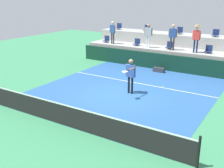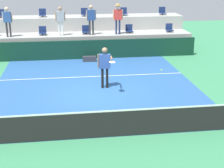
# 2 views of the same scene
# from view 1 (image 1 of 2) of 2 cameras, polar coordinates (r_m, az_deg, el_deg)

# --- Properties ---
(ground_plane) EXTENTS (40.00, 40.00, 0.00)m
(ground_plane) POSITION_cam_1_polar(r_m,az_deg,el_deg) (14.07, 1.09, -2.44)
(ground_plane) COLOR #388456
(court_inner_paint) EXTENTS (9.00, 10.00, 0.01)m
(court_inner_paint) POSITION_cam_1_polar(r_m,az_deg,el_deg) (14.89, 3.08, -1.28)
(court_inner_paint) COLOR #285693
(court_inner_paint) RESTS_ON ground_plane
(court_service_line) EXTENTS (9.00, 0.06, 0.00)m
(court_service_line) POSITION_cam_1_polar(r_m,az_deg,el_deg) (16.06, 5.51, 0.15)
(court_service_line) COLOR white
(court_service_line) RESTS_ON ground_plane
(tennis_net) EXTENTS (10.48, 0.08, 1.07)m
(tennis_net) POSITION_cam_1_polar(r_m,az_deg,el_deg) (10.90, -9.85, -6.25)
(tennis_net) COLOR black
(tennis_net) RESTS_ON ground_plane
(sponsor_backboard) EXTENTS (13.00, 0.16, 1.10)m
(sponsor_backboard) POSITION_cam_1_polar(r_m,az_deg,el_deg) (19.09, 10.44, 4.55)
(sponsor_backboard) COLOR #0F3323
(sponsor_backboard) RESTS_ON ground_plane
(seating_tier_lower) EXTENTS (13.00, 1.80, 1.25)m
(seating_tier_lower) POSITION_cam_1_polar(r_m,az_deg,el_deg) (20.26, 11.84, 5.46)
(seating_tier_lower) COLOR #9E9E99
(seating_tier_lower) RESTS_ON ground_plane
(seating_tier_upper) EXTENTS (13.00, 1.80, 2.10)m
(seating_tier_upper) POSITION_cam_1_polar(r_m,az_deg,el_deg) (21.84, 13.60, 7.39)
(seating_tier_upper) COLOR #9E9E99
(seating_tier_upper) RESTS_ON ground_plane
(stadium_chair_lower_far_left) EXTENTS (0.44, 0.40, 0.52)m
(stadium_chair_lower_far_left) POSITION_cam_1_polar(r_m,az_deg,el_deg) (22.43, -1.18, 9.24)
(stadium_chair_lower_far_left) COLOR #2D2D33
(stadium_chair_lower_far_left) RESTS_ON seating_tier_lower
(stadium_chair_lower_left) EXTENTS (0.44, 0.40, 0.52)m
(stadium_chair_lower_left) POSITION_cam_1_polar(r_m,az_deg,el_deg) (21.06, 5.18, 8.58)
(stadium_chair_lower_left) COLOR #2D2D33
(stadium_chair_lower_left) RESTS_ON seating_tier_lower
(stadium_chair_lower_center) EXTENTS (0.44, 0.40, 0.52)m
(stadium_chair_lower_center) POSITION_cam_1_polar(r_m,az_deg,el_deg) (20.04, 11.89, 7.78)
(stadium_chair_lower_center) COLOR #2D2D33
(stadium_chair_lower_center) RESTS_ON seating_tier_lower
(stadium_chair_lower_right) EXTENTS (0.44, 0.40, 0.52)m
(stadium_chair_lower_right) POSITION_cam_1_polar(r_m,az_deg,el_deg) (19.29, 19.48, 6.73)
(stadium_chair_lower_right) COLOR #2D2D33
(stadium_chair_lower_right) RESTS_ON seating_tier_lower
(stadium_chair_upper_far_left) EXTENTS (0.44, 0.40, 0.52)m
(stadium_chair_upper_far_left) POSITION_cam_1_polar(r_m,az_deg,el_deg) (23.78, 1.41, 11.82)
(stadium_chair_upper_far_left) COLOR #2D2D33
(stadium_chair_upper_far_left) RESTS_ON seating_tier_upper
(stadium_chair_upper_left) EXTENTS (0.44, 0.40, 0.52)m
(stadium_chair_upper_left) POSITION_cam_1_polar(r_m,az_deg,el_deg) (22.57, 7.25, 11.34)
(stadium_chair_upper_left) COLOR #2D2D33
(stadium_chair_upper_left) RESTS_ON seating_tier_upper
(stadium_chair_upper_center) EXTENTS (0.44, 0.40, 0.52)m
(stadium_chair_upper_center) POSITION_cam_1_polar(r_m,az_deg,el_deg) (21.58, 13.87, 10.65)
(stadium_chair_upper_center) COLOR #2D2D33
(stadium_chair_upper_center) RESTS_ON seating_tier_upper
(stadium_chair_upper_right) EXTENTS (0.44, 0.40, 0.52)m
(stadium_chair_upper_right) POSITION_cam_1_polar(r_m,az_deg,el_deg) (20.91, 20.77, 9.78)
(stadium_chair_upper_right) COLOR #2D2D33
(stadium_chair_upper_right) RESTS_ON seating_tier_upper
(tennis_player) EXTENTS (0.65, 1.28, 1.83)m
(tennis_player) POSITION_cam_1_polar(r_m,az_deg,el_deg) (14.07, 3.87, 2.39)
(tennis_player) COLOR black
(tennis_player) RESTS_ON ground_plane
(spectator_in_grey) EXTENTS (0.61, 0.27, 1.74)m
(spectator_in_grey) POSITION_cam_1_polar(r_m,az_deg,el_deg) (21.54, 0.14, 11.12)
(spectator_in_grey) COLOR #2D2D33
(spectator_in_grey) RESTS_ON seating_tier_lower
(spectator_leaning_on_rail) EXTENTS (0.60, 0.26, 1.71)m
(spectator_leaning_on_rail) POSITION_cam_1_polar(r_m,az_deg,el_deg) (20.13, 7.59, 10.41)
(spectator_leaning_on_rail) COLOR white
(spectator_leaning_on_rail) RESTS_ON seating_tier_lower
(spectator_in_white) EXTENTS (0.62, 0.28, 1.78)m
(spectator_in_white) POSITION_cam_1_polar(r_m,az_deg,el_deg) (19.44, 12.54, 10.02)
(spectator_in_white) COLOR #2D2D33
(spectator_in_white) RESTS_ON seating_tier_lower
(spectator_with_hat) EXTENTS (0.62, 0.48, 1.83)m
(spectator_with_hat) POSITION_cam_1_polar(r_m,az_deg,el_deg) (18.96, 17.20, 9.61)
(spectator_with_hat) COLOR navy
(spectator_with_hat) RESTS_ON seating_tier_lower
(tennis_ball) EXTENTS (0.07, 0.07, 0.07)m
(tennis_ball) POSITION_cam_1_polar(r_m,az_deg,el_deg) (12.24, 10.62, -0.67)
(tennis_ball) COLOR #CCE033
(equipment_bag) EXTENTS (0.76, 0.28, 0.30)m
(equipment_bag) POSITION_cam_1_polar(r_m,az_deg,el_deg) (18.57, 9.71, 2.93)
(equipment_bag) COLOR #333338
(equipment_bag) RESTS_ON ground_plane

